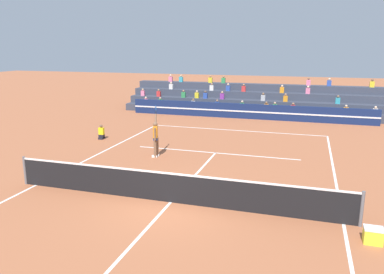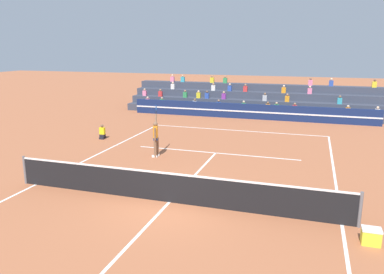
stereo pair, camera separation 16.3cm
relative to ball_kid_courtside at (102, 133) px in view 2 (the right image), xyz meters
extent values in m
plane|color=#AD603D|center=(6.96, -7.32, -0.33)|extent=(120.00, 120.00, 0.00)
cube|color=white|center=(6.96, 4.58, -0.33)|extent=(11.00, 0.10, 0.01)
cube|color=white|center=(1.46, -7.32, -0.33)|extent=(0.10, 23.80, 0.01)
cube|color=white|center=(12.46, -7.32, -0.33)|extent=(0.10, 23.80, 0.01)
cube|color=white|center=(6.96, -0.89, -0.33)|extent=(8.25, 0.10, 0.01)
cube|color=white|center=(6.96, -7.32, -0.33)|extent=(0.10, 12.85, 0.01)
cylinder|color=slate|center=(1.01, -7.32, 0.22)|extent=(0.10, 0.10, 1.10)
cylinder|color=slate|center=(12.91, -7.32, 0.22)|extent=(0.10, 0.10, 1.10)
cube|color=black|center=(6.96, -7.32, 0.17)|extent=(11.90, 0.02, 1.00)
cube|color=white|center=(6.96, -7.32, 0.70)|extent=(11.90, 0.04, 0.06)
cube|color=navy|center=(6.96, 8.83, 0.22)|extent=(18.00, 0.24, 1.10)
cube|color=white|center=(6.96, 8.70, 0.22)|extent=(18.00, 0.02, 0.10)
cube|color=#383D4C|center=(6.96, 10.10, -0.06)|extent=(20.66, 0.95, 0.55)
cube|color=orange|center=(8.24, 9.93, 0.44)|extent=(0.32, 0.22, 0.44)
sphere|color=brown|center=(8.24, 9.93, 0.76)|extent=(0.18, 0.18, 0.18)
cube|color=#2D4CA5|center=(4.42, 9.93, 0.44)|extent=(0.32, 0.22, 0.44)
sphere|color=#9E7051|center=(4.42, 9.93, 0.76)|extent=(0.18, 0.18, 0.18)
cube|color=pink|center=(-1.64, 9.93, 0.44)|extent=(0.32, 0.22, 0.44)
sphere|color=beige|center=(-1.64, 9.93, 0.76)|extent=(0.18, 0.18, 0.18)
cube|color=silver|center=(2.47, 9.93, 0.44)|extent=(0.32, 0.22, 0.44)
sphere|color=brown|center=(2.47, 9.93, 0.76)|extent=(0.18, 0.18, 0.18)
cube|color=silver|center=(15.75, 9.93, 0.44)|extent=(0.32, 0.22, 0.44)
sphere|color=beige|center=(15.75, 9.93, 0.76)|extent=(0.18, 0.18, 0.18)
cube|color=#338C4C|center=(6.40, 9.93, 0.44)|extent=(0.32, 0.22, 0.44)
sphere|color=beige|center=(6.40, 9.93, 0.76)|extent=(0.18, 0.18, 0.18)
cube|color=#338C4C|center=(8.87, 9.93, 0.44)|extent=(0.32, 0.22, 0.44)
sphere|color=tan|center=(8.87, 9.93, 0.76)|extent=(0.18, 0.18, 0.18)
cube|color=orange|center=(13.84, 9.93, 0.44)|extent=(0.32, 0.22, 0.44)
sphere|color=beige|center=(13.84, 9.93, 0.76)|extent=(0.18, 0.18, 0.18)
cube|color=#338C4C|center=(-0.36, 9.93, 0.44)|extent=(0.32, 0.22, 0.44)
sphere|color=tan|center=(-0.36, 9.93, 0.76)|extent=(0.18, 0.18, 0.18)
cube|color=red|center=(10.19, 9.93, 0.44)|extent=(0.32, 0.22, 0.44)
sphere|color=#9E7051|center=(10.19, 9.93, 0.76)|extent=(0.18, 0.18, 0.18)
cube|color=#383D4C|center=(6.96, 11.05, 0.22)|extent=(20.66, 0.95, 1.10)
cube|color=orange|center=(9.56, 10.88, 0.99)|extent=(0.32, 0.22, 0.44)
sphere|color=#9E7051|center=(9.56, 10.88, 1.31)|extent=(0.18, 0.18, 0.18)
cube|color=red|center=(-0.88, 10.88, 0.99)|extent=(0.32, 0.22, 0.44)
sphere|color=#9E7051|center=(-0.88, 10.88, 1.31)|extent=(0.18, 0.18, 0.18)
cube|color=yellow|center=(2.49, 10.88, 0.99)|extent=(0.32, 0.22, 0.44)
sphere|color=beige|center=(2.49, 10.88, 1.31)|extent=(0.18, 0.18, 0.18)
cube|color=#2D4CA5|center=(3.21, 10.88, 0.99)|extent=(0.32, 0.22, 0.44)
sphere|color=brown|center=(3.21, 10.88, 1.31)|extent=(0.18, 0.18, 0.18)
cube|color=pink|center=(-2.33, 10.88, 0.99)|extent=(0.32, 0.22, 0.44)
sphere|color=tan|center=(-2.33, 10.88, 1.31)|extent=(0.18, 0.18, 0.18)
cube|color=#338C4C|center=(1.34, 10.88, 0.99)|extent=(0.32, 0.22, 0.44)
sphere|color=#9E7051|center=(1.34, 10.88, 1.31)|extent=(0.18, 0.18, 0.18)
cube|color=purple|center=(4.61, 10.88, 0.99)|extent=(0.32, 0.22, 0.44)
sphere|color=tan|center=(4.61, 10.88, 1.31)|extent=(0.18, 0.18, 0.18)
cube|color=teal|center=(13.31, 10.88, 0.99)|extent=(0.32, 0.22, 0.44)
sphere|color=brown|center=(13.31, 10.88, 1.31)|extent=(0.18, 0.18, 0.18)
cube|color=#B2B2B7|center=(7.87, 10.88, 0.99)|extent=(0.32, 0.22, 0.44)
sphere|color=brown|center=(7.87, 10.88, 1.31)|extent=(0.18, 0.18, 0.18)
cube|color=#383D4C|center=(6.96, 12.00, 0.49)|extent=(20.66, 0.95, 1.65)
cube|color=pink|center=(11.16, 11.83, 1.54)|extent=(0.32, 0.22, 0.44)
sphere|color=beige|center=(11.16, 11.83, 1.86)|extent=(0.18, 0.18, 0.18)
cube|color=red|center=(6.17, 11.83, 1.54)|extent=(0.32, 0.22, 0.44)
sphere|color=#9E7051|center=(6.17, 11.83, 1.86)|extent=(0.18, 0.18, 0.18)
cube|color=#2D4CA5|center=(4.88, 11.83, 1.54)|extent=(0.32, 0.22, 0.44)
sphere|color=beige|center=(4.88, 11.83, 1.86)|extent=(0.18, 0.18, 0.18)
cube|color=orange|center=(9.20, 11.83, 1.54)|extent=(0.32, 0.22, 0.44)
sphere|color=beige|center=(9.20, 11.83, 1.86)|extent=(0.18, 0.18, 0.18)
cube|color=silver|center=(3.50, 11.83, 1.54)|extent=(0.32, 0.22, 0.44)
sphere|color=#9E7051|center=(3.50, 11.83, 1.86)|extent=(0.18, 0.18, 0.18)
cube|color=silver|center=(-0.10, 11.83, 1.54)|extent=(0.32, 0.22, 0.44)
sphere|color=beige|center=(-0.10, 11.83, 1.86)|extent=(0.18, 0.18, 0.18)
cube|color=#383D4C|center=(6.96, 12.95, 0.77)|extent=(20.66, 0.95, 2.20)
cube|color=#2D4CA5|center=(12.70, 12.78, 2.09)|extent=(0.32, 0.22, 0.44)
sphere|color=beige|center=(12.70, 12.78, 2.41)|extent=(0.18, 0.18, 0.18)
cube|color=pink|center=(-0.50, 12.78, 2.09)|extent=(0.32, 0.22, 0.44)
sphere|color=beige|center=(-0.50, 12.78, 2.41)|extent=(0.18, 0.18, 0.18)
cube|color=#338C4C|center=(4.26, 12.78, 2.09)|extent=(0.32, 0.22, 0.44)
sphere|color=#9E7051|center=(4.26, 12.78, 2.41)|extent=(0.18, 0.18, 0.18)
cube|color=yellow|center=(3.13, 12.78, 2.09)|extent=(0.32, 0.22, 0.44)
sphere|color=#9E7051|center=(3.13, 12.78, 2.41)|extent=(0.18, 0.18, 0.18)
cube|color=yellow|center=(15.77, 12.78, 2.09)|extent=(0.32, 0.22, 0.44)
sphere|color=brown|center=(15.77, 12.78, 2.41)|extent=(0.18, 0.18, 0.18)
cube|color=pink|center=(11.16, 12.78, 2.09)|extent=(0.32, 0.22, 0.44)
sphere|color=brown|center=(11.16, 12.78, 2.41)|extent=(0.18, 0.18, 0.18)
cube|color=teal|center=(0.47, 12.78, 2.09)|extent=(0.32, 0.22, 0.44)
sphere|color=tan|center=(0.47, 12.78, 2.41)|extent=(0.18, 0.18, 0.18)
cube|color=black|center=(0.00, 0.00, -0.27)|extent=(0.28, 0.36, 0.12)
cube|color=black|center=(0.00, 0.00, -0.15)|extent=(0.28, 0.24, 0.18)
cube|color=yellow|center=(0.00, 0.00, 0.14)|extent=(0.30, 0.18, 0.40)
sphere|color=brown|center=(0.00, 0.00, 0.43)|extent=(0.17, 0.17, 0.17)
cylinder|color=brown|center=(4.38, -2.49, 0.12)|extent=(0.14, 0.14, 0.90)
cylinder|color=brown|center=(4.38, -2.26, 0.12)|extent=(0.14, 0.14, 0.90)
cube|color=navy|center=(4.36, -2.39, 0.61)|extent=(0.29, 0.37, 0.20)
cube|color=orange|center=(4.36, -2.39, 0.91)|extent=(0.30, 0.40, 0.56)
sphere|color=brown|center=(4.36, -2.39, 1.27)|extent=(0.22, 0.22, 0.22)
cube|color=white|center=(4.34, -2.50, -0.29)|extent=(0.28, 0.19, 0.09)
cube|color=white|center=(4.34, -2.27, -0.29)|extent=(0.28, 0.19, 0.09)
cylinder|color=brown|center=(4.44, -2.62, 0.85)|extent=(0.09, 0.09, 0.56)
cylinder|color=brown|center=(4.26, -2.07, 1.40)|extent=(0.19, 0.33, 0.59)
cylinder|color=black|center=(4.21, -1.92, 1.77)|extent=(0.07, 0.12, 0.21)
torus|color=#1E4C99|center=(4.19, -1.85, 1.94)|extent=(0.15, 0.39, 0.41)
sphere|color=#C6DB33|center=(4.67, -4.94, -0.30)|extent=(0.07, 0.07, 0.07)
cube|color=yellow|center=(13.11, -8.27, -0.13)|extent=(0.48, 0.36, 0.40)
cube|color=white|center=(13.11, -8.27, 0.09)|extent=(0.50, 0.38, 0.05)
camera|label=1|loc=(11.17, -18.44, 4.80)|focal=35.00mm
camera|label=2|loc=(11.32, -18.39, 4.80)|focal=35.00mm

